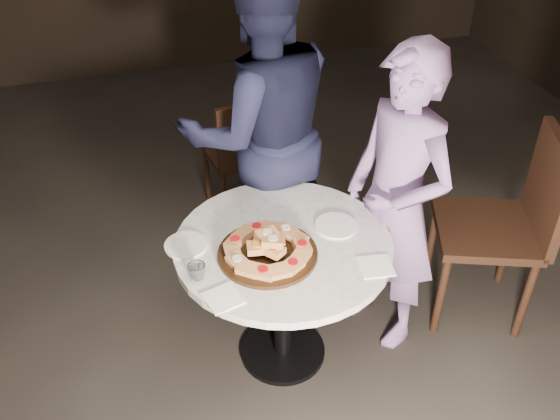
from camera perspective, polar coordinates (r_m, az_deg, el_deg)
The scene contains 13 objects.
floor at distance 3.02m, azimuth -0.94°, elevation -13.79°, with size 7.00×7.00×0.00m, color black.
table at distance 2.66m, azimuth 0.29°, elevation -5.07°, with size 1.18×1.18×0.68m.
serving_board at distance 2.51m, azimuth -1.13°, elevation -4.03°, with size 0.40×0.40×0.02m, color black.
focaccia_pile at distance 2.49m, azimuth -1.12°, elevation -3.40°, with size 0.36×0.36×0.10m.
plate_left at distance 2.59m, azimuth -8.60°, elevation -3.19°, with size 0.18×0.18×0.01m, color white.
plate_right at distance 2.67m, azimuth 5.13°, elevation -1.44°, with size 0.18×0.18×0.01m, color white.
water_glass at distance 2.42m, azimuth -7.59°, elevation -5.61°, with size 0.07×0.07×0.07m, color silver.
napkin_near at distance 2.34m, azimuth -5.24°, elevation -8.04°, with size 0.13×0.13×0.01m, color white.
napkin_far at distance 2.49m, azimuth 8.76°, elevation -5.12°, with size 0.13×0.13×0.01m, color white.
chair_far at distance 3.62m, azimuth -3.36°, elevation 5.57°, with size 0.43×0.44×0.80m.
chair_right at distance 3.09m, azimuth 20.39°, elevation -0.69°, with size 0.61×0.60×0.99m.
diner_navy at distance 3.02m, azimuth -1.81°, elevation 7.24°, with size 0.82×0.64×1.69m, color black.
diner_teal at distance 2.75m, azimuth 10.58°, elevation 0.46°, with size 0.53×0.35×1.47m, color slate.
Camera 1 is at (-0.47, -1.87, 2.32)m, focal length 40.00 mm.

